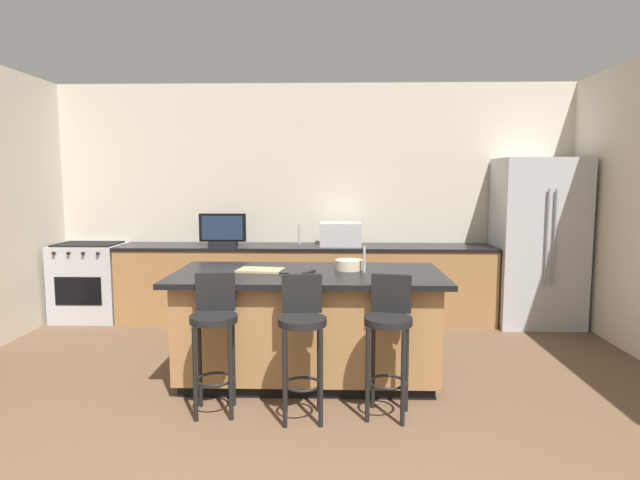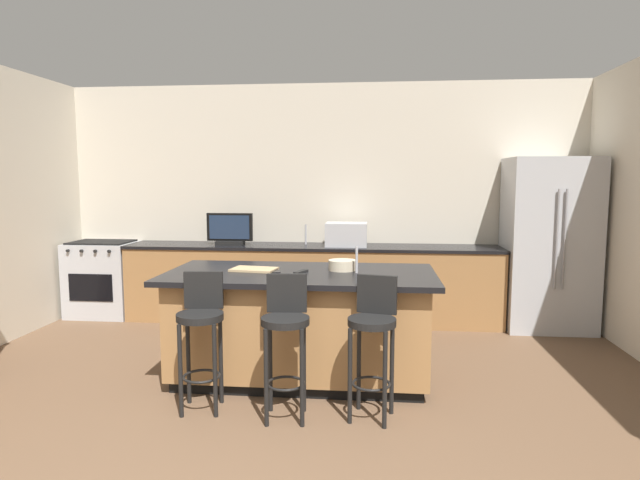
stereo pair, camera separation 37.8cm
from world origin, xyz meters
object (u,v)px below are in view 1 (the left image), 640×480
object	(u,v)px
bar_stool_left	(214,330)
cell_phone	(283,272)
kitchen_island	(308,325)
refrigerator	(537,242)
bar_stool_right	(389,332)
tv_monitor	(223,231)
bar_stool_center	(302,333)
tv_remote	(309,272)
cutting_board	(260,270)
microwave	(341,234)
fruit_bowl	(349,265)
range_oven	(90,282)

from	to	relation	value
bar_stool_left	cell_phone	size ratio (longest dim) A/B	6.71
cell_phone	kitchen_island	bearing A→B (deg)	-15.16
refrigerator	bar_stool_right	size ratio (longest dim) A/B	1.92
refrigerator	tv_monitor	xyz separation A→B (m)	(-3.66, 0.00, 0.12)
bar_stool_center	bar_stool_right	distance (m)	0.61
bar_stool_right	tv_remote	bearing A→B (deg)	146.16
cell_phone	cutting_board	bearing A→B (deg)	146.34
microwave	fruit_bowl	size ratio (longest dim) A/B	2.02
cell_phone	microwave	bearing A→B (deg)	56.79
bar_stool_right	cutting_board	xyz separation A→B (m)	(-1.01, 0.73, 0.32)
kitchen_island	bar_stool_left	world-z (taller)	bar_stool_left
bar_stool_left	tv_remote	size ratio (longest dim) A/B	5.92
cell_phone	bar_stool_right	bearing A→B (deg)	-57.93
bar_stool_center	bar_stool_right	xyz separation A→B (m)	(0.61, 0.06, -0.01)
tv_monitor	bar_stool_center	bearing A→B (deg)	-66.93
kitchen_island	refrigerator	distance (m)	3.18
fruit_bowl	tv_remote	distance (m)	0.38
range_oven	bar_stool_right	world-z (taller)	bar_stool_right
microwave	bar_stool_center	size ratio (longest dim) A/B	0.47
kitchen_island	cutting_board	xyz separation A→B (m)	(-0.41, 0.04, 0.46)
tv_monitor	fruit_bowl	bearing A→B (deg)	-49.61
microwave	refrigerator	bearing A→B (deg)	-1.32
bar_stool_left	kitchen_island	bearing A→B (deg)	39.71
bar_stool_left	tv_remote	distance (m)	0.95
kitchen_island	tv_remote	world-z (taller)	tv_remote
tv_monitor	fruit_bowl	xyz separation A→B (m)	(1.44, -1.70, -0.12)
kitchen_island	fruit_bowl	world-z (taller)	fruit_bowl
cell_phone	tv_monitor	bearing A→B (deg)	97.49
tv_monitor	cutting_board	xyz separation A→B (m)	(0.69, -1.78, -0.16)
range_oven	fruit_bowl	xyz separation A→B (m)	(3.08, -1.75, 0.50)
microwave	tv_monitor	xyz separation A→B (m)	(-1.39, -0.05, 0.04)
kitchen_island	bar_stool_right	world-z (taller)	bar_stool_right
tv_remote	bar_stool_left	bearing A→B (deg)	-112.49
kitchen_island	tv_monitor	world-z (taller)	tv_monitor
kitchen_island	bar_stool_center	size ratio (longest dim) A/B	2.21
tv_monitor	tv_remote	bearing A→B (deg)	-59.39
bar_stool_right	fruit_bowl	xyz separation A→B (m)	(-0.26, 0.81, 0.35)
bar_stool_right	tv_remote	xyz separation A→B (m)	(-0.60, 0.64, 0.32)
tv_monitor	bar_stool_center	world-z (taller)	tv_monitor
bar_stool_left	refrigerator	bearing A→B (deg)	31.26
fruit_bowl	microwave	bearing A→B (deg)	91.85
kitchen_island	cutting_board	bearing A→B (deg)	174.23
bar_stool_center	cell_phone	distance (m)	0.83
bar_stool_left	cell_phone	distance (m)	0.85
microwave	cell_phone	distance (m)	1.95
kitchen_island	fruit_bowl	xyz separation A→B (m)	(0.34, 0.12, 0.49)
kitchen_island	microwave	xyz separation A→B (m)	(0.29, 1.87, 0.58)
tv_remote	cutting_board	xyz separation A→B (m)	(-0.42, 0.10, -0.00)
refrigerator	cell_phone	distance (m)	3.33
fruit_bowl	range_oven	bearing A→B (deg)	150.44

